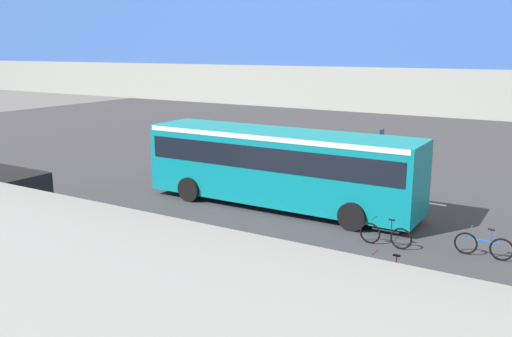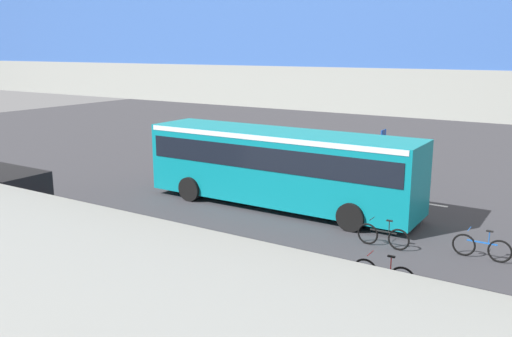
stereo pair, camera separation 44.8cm
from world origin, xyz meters
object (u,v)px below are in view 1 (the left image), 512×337
object	(u,v)px
city_bus	(279,162)
bicycle_blue	(483,246)
traffic_sign	(381,149)
bicycle_red	(389,274)
bicycle_black	(385,235)
pedestrian	(176,162)

from	to	relation	value
city_bus	bicycle_blue	bearing A→B (deg)	169.08
bicycle_blue	traffic_sign	bearing A→B (deg)	-49.44
bicycle_red	bicycle_black	world-z (taller)	same
pedestrian	bicycle_black	bearing A→B (deg)	162.59
bicycle_red	traffic_sign	distance (m)	10.88
bicycle_blue	pedestrian	xyz separation A→B (m)	(14.86, -3.10, 0.51)
bicycle_blue	city_bus	bearing A→B (deg)	-10.92
bicycle_black	pedestrian	world-z (taller)	pedestrian
pedestrian	traffic_sign	world-z (taller)	traffic_sign
city_bus	bicycle_red	distance (m)	8.30
pedestrian	traffic_sign	size ratio (longest dim) A/B	0.64
city_bus	bicycle_blue	world-z (taller)	city_bus
bicycle_black	bicycle_blue	bearing A→B (deg)	-167.66
bicycle_red	pedestrian	size ratio (longest dim) A/B	0.99
city_bus	traffic_sign	xyz separation A→B (m)	(-2.59, -4.93, 0.01)
bicycle_black	traffic_sign	world-z (taller)	traffic_sign
bicycle_black	traffic_sign	size ratio (longest dim) A/B	0.63
pedestrian	bicycle_red	bearing A→B (deg)	152.67
city_bus	traffic_sign	size ratio (longest dim) A/B	4.12
bicycle_black	pedestrian	size ratio (longest dim) A/B	0.99
bicycle_blue	bicycle_red	world-z (taller)	same
city_bus	bicycle_red	size ratio (longest dim) A/B	6.52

